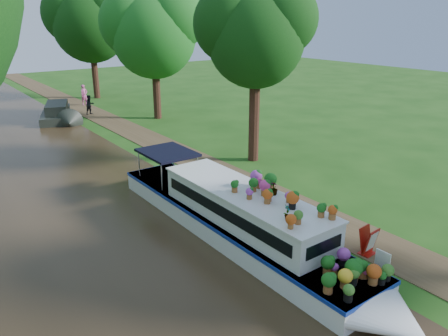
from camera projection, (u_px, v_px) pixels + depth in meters
ground at (231, 193)px, 19.07m from camera, size 100.00×100.00×0.00m
canal_water at (98, 231)px, 15.70m from camera, size 10.00×100.00×0.02m
towpath at (252, 187)px, 19.74m from camera, size 2.20×100.00×0.03m
plant_boat at (244, 219)px, 14.71m from camera, size 2.29×13.52×2.31m
tree_near_overhang at (255, 32)px, 21.33m from camera, size 5.52×5.28×8.99m
tree_near_mid at (153, 29)px, 30.90m from camera, size 6.90×6.60×9.40m
tree_near_far at (89, 19)px, 38.77m from camera, size 7.59×7.26×10.30m
second_boat at (57, 113)px, 32.31m from camera, size 3.67×6.86×1.25m
sandwich_board at (368, 242)px, 14.05m from camera, size 0.58×0.49×0.91m
pedestrian_pink at (84, 95)px, 37.40m from camera, size 0.73×0.58×1.74m
pedestrian_dark at (90, 105)px, 33.89m from camera, size 0.84×0.73×1.49m
verge_plant at (205, 180)px, 20.05m from camera, size 0.44×0.40×0.42m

